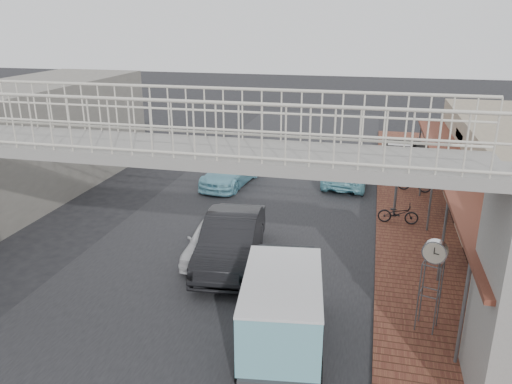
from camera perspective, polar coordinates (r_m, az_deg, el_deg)
The scene contains 14 objects.
ground at distance 16.37m, azimuth -4.61°, elevation -9.26°, with size 120.00×120.00×0.00m, color black.
road_strip at distance 16.37m, azimuth -4.61°, elevation -9.24°, with size 10.00×60.00×0.01m, color black.
sidewalk at distance 18.46m, azimuth 18.17°, elevation -6.60°, with size 3.00×40.00×0.10m, color brown.
footbridge at distance 11.64m, azimuth -11.06°, elevation -4.50°, with size 16.40×2.40×6.34m.
building_far_left at distance 25.63m, azimuth -24.57°, elevation 5.57°, with size 5.00×14.00×5.00m, color gray.
white_hatchback at distance 17.27m, azimuth -5.01°, elevation -5.37°, with size 1.48×3.67×1.25m, color silver.
dark_sedan at distance 16.68m, azimuth -2.88°, elevation -5.48°, with size 1.75×5.02×1.65m, color black.
angkot_curb at distance 25.09m, azimuth 10.46°, elevation 2.26°, with size 2.02×4.38×1.22m, color #7FCDDC.
angkot_far at distance 24.70m, azimuth -2.87°, elevation 2.41°, with size 1.84×4.52×1.31m, color #76B9CC.
angkot_van at distance 12.42m, azimuth 3.04°, elevation -12.33°, with size 2.40×4.37×2.04m.
motorcycle_near at distance 20.49m, azimuth 15.94°, elevation -2.37°, with size 0.54×1.56×0.82m, color black.
motorcycle_far at distance 24.47m, azimuth 17.66°, elevation 1.13°, with size 0.44×1.57×0.95m, color black.
street_clock at distance 13.29m, azimuth 19.72°, elevation -6.90°, with size 0.65×0.60×2.52m.
arrow_sign at distance 20.72m, azimuth 18.35°, elevation 4.19°, with size 1.92×1.22×3.30m.
Camera 1 is at (4.59, -13.65, 7.79)m, focal length 35.00 mm.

